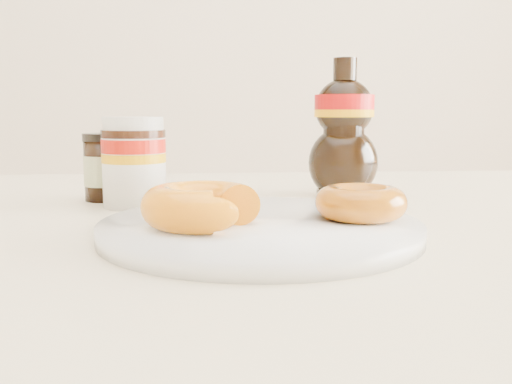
{
  "coord_description": "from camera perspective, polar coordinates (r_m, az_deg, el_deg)",
  "views": [
    {
      "loc": [
        0.02,
        -0.53,
        0.87
      ],
      "look_at": [
        0.06,
        0.05,
        0.79
      ],
      "focal_mm": 40.0,
      "sensor_mm": 36.0,
      "label": 1
    }
  ],
  "objects": [
    {
      "name": "nutella_jar",
      "position": [
        0.71,
        -12.1,
        3.29
      ],
      "size": [
        0.08,
        0.08,
        0.11
      ],
      "rotation": [
        0.0,
        0.0,
        0.18
      ],
      "color": "white",
      "rests_on": "dining_table"
    },
    {
      "name": "dark_jar",
      "position": [
        0.77,
        -14.87,
        2.36
      ],
      "size": [
        0.05,
        0.05,
        0.09
      ],
      "rotation": [
        0.0,
        0.0,
        -0.17
      ],
      "color": "black",
      "rests_on": "dining_table"
    },
    {
      "name": "plate",
      "position": [
        0.53,
        0.41,
        -3.63
      ],
      "size": [
        0.3,
        0.3,
        0.01
      ],
      "color": "white",
      "rests_on": "dining_table"
    },
    {
      "name": "donut_whole",
      "position": [
        0.55,
        10.44,
        -1.03
      ],
      "size": [
        0.11,
        0.11,
        0.03
      ],
      "primitive_type": "torus",
      "rotation": [
        0.0,
        0.0,
        0.36
      ],
      "color": "#975309",
      "rests_on": "plate"
    },
    {
      "name": "syrup_bottle",
      "position": [
        0.8,
        8.77,
        6.38
      ],
      "size": [
        0.11,
        0.1,
        0.19
      ],
      "primitive_type": null,
      "rotation": [
        0.0,
        0.0,
        0.17
      ],
      "color": "black",
      "rests_on": "dining_table"
    },
    {
      "name": "dining_table",
      "position": [
        0.66,
        -6.04,
        -9.65
      ],
      "size": [
        1.4,
        0.9,
        0.75
      ],
      "color": "beige",
      "rests_on": "ground"
    },
    {
      "name": "donut_bitten",
      "position": [
        0.51,
        -5.52,
        -1.38
      ],
      "size": [
        0.12,
        0.12,
        0.04
      ],
      "primitive_type": "torus",
      "rotation": [
        0.0,
        0.0,
        0.09
      ],
      "color": "orange",
      "rests_on": "plate"
    }
  ]
}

